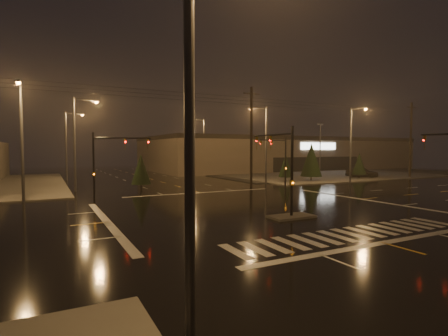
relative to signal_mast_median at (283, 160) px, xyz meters
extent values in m
plane|color=black|center=(0.00, 3.07, -3.75)|extent=(140.00, 140.00, 0.00)
cube|color=#4D4A45|center=(30.00, 33.07, -3.69)|extent=(36.00, 36.00, 0.12)
cube|color=#4D4A45|center=(0.00, -0.93, -3.68)|extent=(3.00, 1.60, 0.15)
cube|color=beige|center=(0.00, -5.93, -3.75)|extent=(15.00, 2.60, 0.01)
cube|color=beige|center=(0.00, -7.93, -3.75)|extent=(16.00, 0.50, 0.01)
cube|color=beige|center=(0.00, 14.07, -3.75)|extent=(16.00, 0.50, 0.01)
cube|color=black|center=(35.00, 31.07, -3.71)|extent=(50.00, 24.00, 0.08)
cube|color=brown|center=(35.00, 49.07, -0.25)|extent=(60.00, 28.00, 7.00)
cube|color=black|center=(35.00, 49.07, 3.05)|extent=(60.20, 28.20, 0.80)
cube|color=white|center=(35.00, 34.97, 1.45)|extent=(9.00, 0.20, 1.40)
cube|color=black|center=(35.00, 35.02, -2.15)|extent=(22.00, 0.15, 2.80)
cylinder|color=black|center=(0.00, -0.93, -0.75)|extent=(0.18, 0.18, 6.00)
cylinder|color=black|center=(0.00, 1.32, 1.75)|extent=(0.12, 4.50, 0.12)
imported|color=#594707|center=(0.00, 3.35, 1.70)|extent=(0.16, 0.20, 1.00)
cube|color=#594707|center=(0.00, -0.93, -1.45)|extent=(0.25, 0.18, 0.35)
cylinder|color=black|center=(10.50, 13.57, -0.75)|extent=(0.18, 0.18, 6.00)
cylinder|color=black|center=(8.15, 12.72, 1.75)|extent=(4.74, 1.82, 0.12)
imported|color=#594707|center=(6.04, 11.95, 1.70)|extent=(0.24, 0.22, 1.00)
cube|color=#594707|center=(10.50, 13.57, -1.45)|extent=(0.25, 0.18, 0.35)
cylinder|color=black|center=(-10.50, 13.57, -0.75)|extent=(0.18, 0.18, 6.00)
cylinder|color=black|center=(-8.15, 12.72, 1.75)|extent=(4.74, 1.82, 0.12)
imported|color=#594707|center=(-6.04, 11.95, 1.70)|extent=(0.24, 0.22, 1.00)
cube|color=#594707|center=(-10.50, 13.57, -1.45)|extent=(0.25, 0.18, 0.35)
imported|color=#594707|center=(9.20, -3.86, 1.70)|extent=(0.22, 0.24, 1.00)
cylinder|color=#38383A|center=(-11.50, -11.93, 1.25)|extent=(0.24, 0.24, 10.00)
cylinder|color=#38383A|center=(-11.50, 21.07, 1.25)|extent=(0.24, 0.24, 10.00)
cylinder|color=#38383A|center=(-10.30, 21.07, 6.05)|extent=(2.40, 0.14, 0.14)
cube|color=#38383A|center=(-9.20, 21.07, 6.00)|extent=(0.70, 0.30, 0.18)
sphere|color=orange|center=(-9.20, 21.07, 5.87)|extent=(0.32, 0.32, 0.32)
cylinder|color=#38383A|center=(-11.50, 37.07, 1.25)|extent=(0.24, 0.24, 10.00)
cylinder|color=#38383A|center=(-10.30, 37.07, 6.05)|extent=(2.40, 0.14, 0.14)
cube|color=#38383A|center=(-9.20, 37.07, 6.00)|extent=(0.70, 0.30, 0.18)
sphere|color=orange|center=(-9.20, 37.07, 5.87)|extent=(0.32, 0.32, 0.32)
cylinder|color=#38383A|center=(11.50, 19.07, 1.25)|extent=(0.24, 0.24, 10.00)
cylinder|color=#38383A|center=(10.30, 19.07, 6.05)|extent=(2.40, 0.14, 0.14)
cube|color=#38383A|center=(9.20, 19.07, 6.00)|extent=(0.70, 0.30, 0.18)
sphere|color=orange|center=(9.20, 19.07, 5.87)|extent=(0.32, 0.32, 0.32)
cylinder|color=#38383A|center=(11.50, 39.07, 1.25)|extent=(0.24, 0.24, 10.00)
cylinder|color=#38383A|center=(10.30, 39.07, 6.05)|extent=(2.40, 0.14, 0.14)
cube|color=#38383A|center=(9.20, 39.07, 6.00)|extent=(0.70, 0.30, 0.18)
sphere|color=orange|center=(9.20, 39.07, 5.87)|extent=(0.32, 0.32, 0.32)
cylinder|color=#38383A|center=(-16.00, 14.57, 1.25)|extent=(0.24, 0.24, 10.00)
cylinder|color=#38383A|center=(-16.00, 13.37, 6.05)|extent=(0.14, 2.40, 0.14)
cube|color=#38383A|center=(-16.00, 12.27, 6.00)|extent=(0.30, 0.70, 0.18)
sphere|color=orange|center=(-16.00, 12.27, 5.87)|extent=(0.32, 0.32, 0.32)
cylinder|color=#38383A|center=(22.00, 14.57, 1.25)|extent=(0.24, 0.24, 10.00)
cylinder|color=#38383A|center=(22.00, 13.37, 6.05)|extent=(0.14, 2.40, 0.14)
cube|color=#38383A|center=(22.00, 12.27, 6.00)|extent=(0.30, 0.70, 0.18)
sphere|color=orange|center=(22.00, 12.27, 5.87)|extent=(0.32, 0.32, 0.32)
cylinder|color=black|center=(8.00, 17.07, 2.25)|extent=(0.32, 0.32, 12.00)
cube|color=black|center=(8.00, 17.07, 7.45)|extent=(2.20, 0.12, 0.12)
cylinder|color=black|center=(38.00, 17.07, 2.25)|extent=(0.32, 0.32, 12.00)
cube|color=black|center=(38.00, 17.07, 7.45)|extent=(2.20, 0.12, 0.12)
cylinder|color=black|center=(15.23, 19.71, -3.40)|extent=(0.18, 0.18, 0.70)
cone|color=black|center=(15.23, 19.71, -1.48)|extent=(2.01, 2.01, 3.15)
cylinder|color=black|center=(19.22, 19.10, -3.40)|extent=(0.18, 0.18, 0.70)
cone|color=black|center=(19.22, 19.10, -0.71)|extent=(3.00, 3.00, 4.69)
cylinder|color=black|center=(28.65, 18.97, -3.40)|extent=(0.18, 0.18, 0.70)
cone|color=black|center=(28.65, 18.97, -1.41)|extent=(2.10, 2.10, 3.27)
cylinder|color=black|center=(-5.02, 18.82, -3.40)|extent=(0.18, 0.18, 0.70)
cone|color=black|center=(-5.02, 18.82, -1.40)|extent=(2.12, 2.12, 3.31)
imported|color=black|center=(30.97, 20.49, -2.90)|extent=(4.40, 5.27, 1.70)
camera|label=1|loc=(-14.34, -19.11, 0.71)|focal=28.00mm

